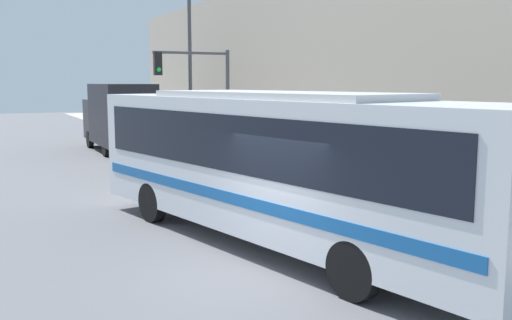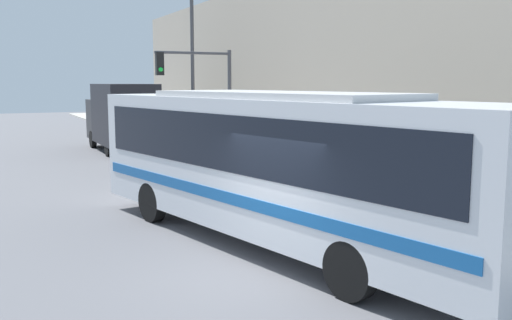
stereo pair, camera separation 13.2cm
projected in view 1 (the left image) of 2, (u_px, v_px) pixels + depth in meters
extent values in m
plane|color=slate|center=(259.00, 277.00, 10.24)|extent=(120.00, 120.00, 0.00)
cube|color=#B7B2A8|center=(191.00, 146.00, 30.63)|extent=(3.05, 70.00, 0.12)
cube|color=#9E9384|center=(294.00, 72.00, 29.28)|extent=(6.00, 31.65, 7.95)
cube|color=silver|center=(277.00, 163.00, 12.02)|extent=(4.77, 11.61, 2.73)
cube|color=black|center=(277.00, 140.00, 11.95)|extent=(4.62, 10.73, 1.13)
cube|color=#19599E|center=(277.00, 191.00, 12.10)|extent=(4.71, 11.18, 0.24)
cube|color=silver|center=(277.00, 96.00, 11.83)|extent=(3.50, 6.58, 0.16)
cylinder|color=black|center=(222.00, 192.00, 15.58)|extent=(0.48, 1.02, 0.99)
cylinder|color=black|center=(152.00, 202.00, 14.25)|extent=(0.48, 1.02, 0.99)
cylinder|color=black|center=(432.00, 246.00, 10.45)|extent=(0.48, 1.02, 0.99)
cylinder|color=black|center=(354.00, 270.00, 9.12)|extent=(0.48, 1.02, 0.99)
cube|color=black|center=(122.00, 114.00, 27.76)|extent=(2.32, 4.95, 2.93)
cube|color=#262628|center=(107.00, 119.00, 30.86)|extent=(2.20, 1.92, 2.09)
cylinder|color=black|center=(90.00, 139.00, 30.25)|extent=(0.25, 0.90, 0.90)
cylinder|color=black|center=(106.00, 147.00, 26.69)|extent=(0.25, 0.90, 0.90)
cylinder|color=#999999|center=(374.00, 197.00, 15.28)|extent=(0.28, 0.28, 0.58)
sphere|color=#999999|center=(375.00, 184.00, 15.23)|extent=(0.27, 0.27, 0.27)
cylinder|color=#999999|center=(378.00, 197.00, 15.14)|extent=(0.13, 0.17, 0.13)
cylinder|color=#47474C|center=(228.00, 106.00, 23.99)|extent=(0.16, 0.16, 4.66)
cylinder|color=#47474C|center=(191.00, 53.00, 22.98)|extent=(3.20, 0.11, 0.11)
cube|color=black|center=(158.00, 64.00, 22.43)|extent=(0.30, 0.24, 0.90)
sphere|color=#19D83F|center=(159.00, 69.00, 22.33)|extent=(0.18, 0.18, 0.18)
cylinder|color=#47474C|center=(278.00, 162.00, 20.02)|extent=(0.06, 0.06, 1.13)
cylinder|color=#4C4C51|center=(278.00, 143.00, 19.93)|extent=(0.14, 0.14, 0.22)
cylinder|color=#47474C|center=(190.00, 70.00, 28.08)|extent=(0.18, 0.18, 7.86)
cylinder|color=#23283D|center=(401.00, 190.00, 15.61)|extent=(0.28, 0.28, 0.83)
cylinder|color=black|center=(402.00, 163.00, 15.51)|extent=(0.34, 0.34, 0.69)
sphere|color=tan|center=(403.00, 146.00, 15.45)|extent=(0.23, 0.23, 0.23)
cylinder|color=#23283D|center=(248.00, 153.00, 23.57)|extent=(0.28, 0.28, 0.86)
cylinder|color=#B22D33|center=(247.00, 134.00, 23.46)|extent=(0.34, 0.34, 0.72)
sphere|color=tan|center=(247.00, 123.00, 23.40)|extent=(0.23, 0.23, 0.23)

